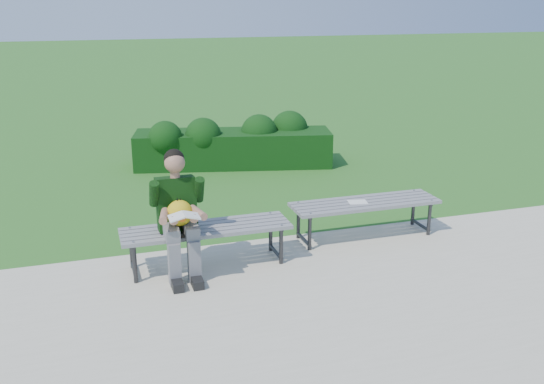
% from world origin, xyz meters
% --- Properties ---
extents(ground, '(80.00, 80.00, 0.00)m').
position_xyz_m(ground, '(0.00, 0.00, 0.00)').
color(ground, '#21681A').
rests_on(ground, ground).
extents(walkway, '(30.00, 3.50, 0.02)m').
position_xyz_m(walkway, '(0.00, -1.75, 0.01)').
color(walkway, '#BDB4A1').
rests_on(walkway, ground).
extents(hedge, '(3.47, 1.57, 0.90)m').
position_xyz_m(hedge, '(0.48, 3.48, 0.40)').
color(hedge, '#193E16').
rests_on(hedge, ground).
extents(bench_left, '(1.80, 0.50, 0.46)m').
position_xyz_m(bench_left, '(-0.85, -0.56, 0.42)').
color(bench_left, gray).
rests_on(bench_left, walkway).
extents(bench_right, '(1.80, 0.50, 0.46)m').
position_xyz_m(bench_right, '(1.14, -0.29, 0.42)').
color(bench_right, gray).
rests_on(bench_right, walkway).
extents(seated_boy, '(0.56, 0.76, 1.31)m').
position_xyz_m(seated_boy, '(-1.15, -0.65, 0.71)').
color(seated_boy, gray).
rests_on(seated_boy, walkway).
extents(paper_sheet, '(0.25, 0.20, 0.01)m').
position_xyz_m(paper_sheet, '(1.04, -0.29, 0.47)').
color(paper_sheet, white).
rests_on(paper_sheet, bench_right).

